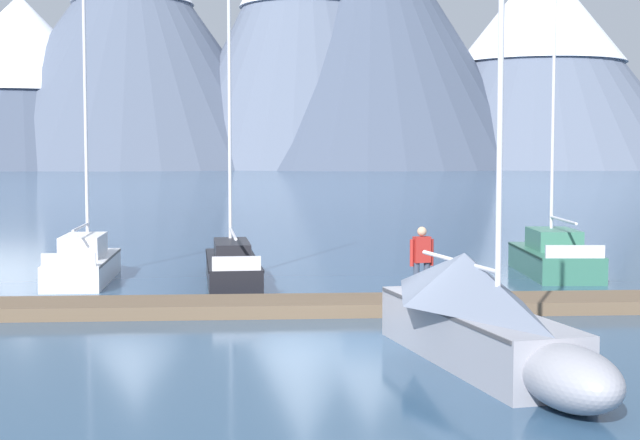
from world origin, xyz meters
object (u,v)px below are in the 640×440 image
object	(u,v)px
sailboat_second_berth	(85,262)
sailboat_mid_dock_port	(231,264)
sailboat_far_berth	(550,255)
sailboat_mid_dock_starboard	(480,315)
person_on_dock	(422,258)

from	to	relation	value
sailboat_second_berth	sailboat_mid_dock_port	bearing A→B (deg)	-12.50
sailboat_far_berth	sailboat_mid_dock_port	bearing A→B (deg)	-175.11
sailboat_mid_dock_starboard	sailboat_second_berth	bearing A→B (deg)	123.54
sailboat_second_berth	sailboat_mid_dock_port	distance (m)	4.32
sailboat_far_berth	person_on_dock	distance (m)	8.71
sailboat_mid_dock_starboard	person_on_dock	xyz separation A→B (m)	(0.26, 5.60, 0.37)
sailboat_mid_dock_port	sailboat_mid_dock_starboard	distance (m)	12.08
sailboat_second_berth	sailboat_mid_dock_starboard	xyz separation A→B (m)	(8.18, -12.34, 0.37)
sailboat_second_berth	sailboat_mid_dock_starboard	world-z (taller)	sailboat_mid_dock_starboard
sailboat_far_berth	person_on_dock	world-z (taller)	sailboat_far_berth
sailboat_second_berth	sailboat_mid_dock_port	size ratio (longest dim) A/B	0.97
sailboat_mid_dock_port	person_on_dock	distance (m)	7.22
sailboat_second_berth	sailboat_mid_dock_starboard	distance (m)	14.81
sailboat_mid_dock_port	sailboat_second_berth	bearing A→B (deg)	167.50
sailboat_second_berth	person_on_dock	distance (m)	10.83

